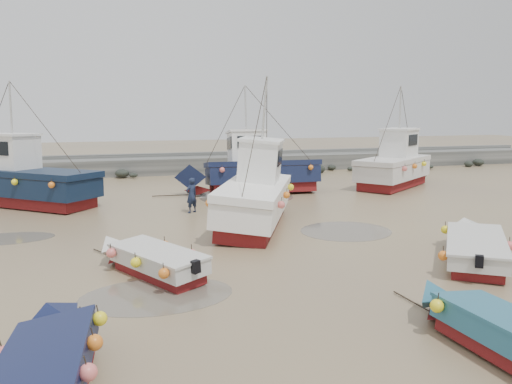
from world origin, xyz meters
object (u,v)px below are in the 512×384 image
at_px(cabin_boat_3, 397,165).
at_px(person, 192,213).
at_px(dinghy_0, 151,256).
at_px(dinghy_3, 476,244).
at_px(cabin_boat_2, 252,170).
at_px(dinghy_2, 495,324).
at_px(dinghy_1, 54,356).
at_px(cabin_boat_1, 255,193).
at_px(cabin_boat_0, 19,179).

distance_m(cabin_boat_3, person, 14.49).
bearing_deg(dinghy_0, dinghy_3, -38.27).
height_order(cabin_boat_2, cabin_boat_3, same).
xyz_separation_m(dinghy_0, person, (2.40, 8.48, -0.55)).
xyz_separation_m(cabin_boat_2, cabin_boat_3, (9.50, 0.19, 0.02)).
bearing_deg(dinghy_2, cabin_boat_2, 84.16).
bearing_deg(cabin_boat_2, dinghy_1, 157.55).
bearing_deg(cabin_boat_2, dinghy_0, 155.47).
xyz_separation_m(cabin_boat_1, cabin_boat_3, (11.37, 7.63, 0.03)).
xyz_separation_m(dinghy_1, dinghy_2, (8.63, -0.97, 0.00)).
distance_m(dinghy_3, cabin_boat_1, 8.93).
relative_size(cabin_boat_0, cabin_boat_1, 0.95).
xyz_separation_m(dinghy_3, cabin_boat_0, (-16.15, 14.03, 0.79)).
bearing_deg(dinghy_1, cabin_boat_0, 104.26).
xyz_separation_m(dinghy_2, cabin_boat_3, (9.51, 19.82, 0.82)).
distance_m(dinghy_0, dinghy_1, 6.10).
relative_size(dinghy_0, cabin_boat_3, 0.64).
height_order(dinghy_0, person, dinghy_0).
distance_m(dinghy_1, cabin_boat_0, 18.79).
bearing_deg(cabin_boat_0, dinghy_2, -109.48).
bearing_deg(dinghy_3, cabin_boat_3, 105.24).
bearing_deg(dinghy_2, cabin_boat_1, 92.85).
bearing_deg(cabin_boat_0, dinghy_3, -92.97).
bearing_deg(dinghy_1, dinghy_0, 72.96).
bearing_deg(cabin_boat_2, cabin_boat_0, 93.61).
height_order(dinghy_1, cabin_boat_3, cabin_boat_3).
height_order(cabin_boat_0, cabin_boat_1, same).
height_order(dinghy_3, cabin_boat_1, cabin_boat_1).
bearing_deg(person, cabin_boat_2, -164.34).
xyz_separation_m(dinghy_3, person, (-7.96, 9.85, -0.53)).
bearing_deg(dinghy_1, dinghy_2, -3.56).
height_order(dinghy_0, cabin_boat_2, cabin_boat_2).
xyz_separation_m(dinghy_1, cabin_boat_0, (-3.72, 18.40, 0.77)).
xyz_separation_m(dinghy_2, cabin_boat_1, (-1.86, 12.20, 0.79)).
distance_m(dinghy_1, cabin_boat_1, 13.13).
bearing_deg(dinghy_3, cabin_boat_0, 175.74).
bearing_deg(cabin_boat_3, dinghy_1, -80.73).
distance_m(dinghy_2, cabin_boat_0, 22.98).
bearing_deg(cabin_boat_1, cabin_boat_0, 169.68).
xyz_separation_m(dinghy_0, cabin_boat_2, (6.56, 12.93, 0.80)).
relative_size(dinghy_0, cabin_boat_0, 0.57).
relative_size(dinghy_2, cabin_boat_0, 0.60).
bearing_deg(cabin_boat_2, cabin_boat_3, -86.47).
relative_size(dinghy_2, cabin_boat_1, 0.57).
height_order(dinghy_2, person, dinghy_2).
bearing_deg(person, cabin_boat_1, 96.27).
distance_m(dinghy_3, cabin_boat_3, 15.59).
height_order(dinghy_1, cabin_boat_1, cabin_boat_1).
distance_m(cabin_boat_1, person, 4.00).
bearing_deg(cabin_boat_1, cabin_boat_3, 57.91).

